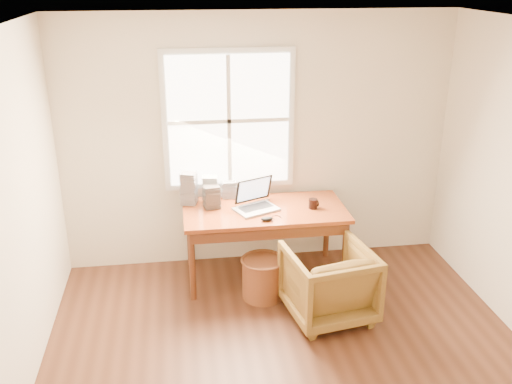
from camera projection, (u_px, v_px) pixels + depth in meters
The scene contains 11 objects.
room_shell at pixel (299, 226), 3.90m from camera, with size 4.04×4.54×2.64m.
desk at pixel (265, 211), 5.62m from camera, with size 1.60×0.80×0.04m, color brown.
armchair at pixel (329, 283), 5.10m from camera, with size 0.72×0.74×0.68m, color brown.
wicker_stool at pixel (263, 278), 5.45m from camera, with size 0.40×0.40×0.40m, color brown.
laptop at pixel (256, 195), 5.52m from camera, with size 0.44×0.46×0.33m, color #B1B4B9, non-canonical shape.
mouse at pixel (267, 219), 5.34m from camera, with size 0.11×0.07×0.04m, color black.
coffee_mug at pixel (313, 204), 5.61m from camera, with size 0.09×0.09×0.10m, color black.
cd_stack_a at pixel (210, 190), 5.70m from camera, with size 0.15×0.13×0.29m, color #B5BCC1.
cd_stack_b at pixel (212, 197), 5.60m from camera, with size 0.15×0.13×0.23m, color black.
cd_stack_c at pixel (189, 188), 5.68m from camera, with size 0.15×0.13×0.33m, color #A9AAB8.
cd_stack_d at pixel (229, 189), 5.87m from camera, with size 0.14×0.13×0.18m, color #B6BAC2.
Camera 1 is at (-0.82, -3.30, 2.97)m, focal length 40.00 mm.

